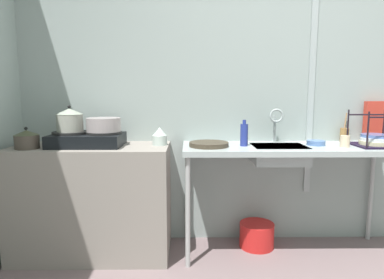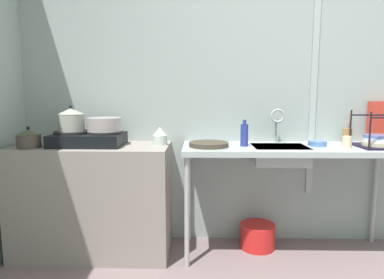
{
  "view_description": "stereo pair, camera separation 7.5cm",
  "coord_description": "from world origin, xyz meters",
  "px_view_note": "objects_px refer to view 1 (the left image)",
  "views": [
    {
      "loc": [
        -0.77,
        -1.06,
        1.24
      ],
      "look_at": [
        -0.75,
        1.39,
        0.9
      ],
      "focal_mm": 30.75,
      "sensor_mm": 36.0,
      "label": 1
    },
    {
      "loc": [
        -0.7,
        -1.06,
        1.24
      ],
      "look_at": [
        -0.75,
        1.39,
        0.9
      ],
      "focal_mm": 30.75,
      "sensor_mm": 36.0,
      "label": 2
    }
  ],
  "objects_px": {
    "percolator": "(160,136)",
    "pot_on_left_burner": "(70,120)",
    "frying_pan": "(209,144)",
    "bucket_on_floor": "(257,235)",
    "pot_beside_stove": "(27,139)",
    "stove": "(87,139)",
    "pot_on_right_burner": "(104,125)",
    "utensil_jar": "(344,135)",
    "bottle_by_sink": "(244,135)",
    "cup_by_rack": "(345,141)",
    "small_bowl_on_drainboard": "(316,143)",
    "faucet": "(276,119)",
    "cereal_box": "(376,122)",
    "sink_basin": "(279,154)",
    "dish_rack": "(375,140)"
  },
  "relations": [
    {
      "from": "pot_beside_stove",
      "to": "faucet",
      "type": "height_order",
      "value": "faucet"
    },
    {
      "from": "pot_on_left_burner",
      "to": "frying_pan",
      "type": "relative_size",
      "value": 0.67
    },
    {
      "from": "faucet",
      "to": "bottle_by_sink",
      "type": "height_order",
      "value": "faucet"
    },
    {
      "from": "sink_basin",
      "to": "percolator",
      "type": "bearing_deg",
      "value": 177.38
    },
    {
      "from": "stove",
      "to": "bottle_by_sink",
      "type": "xyz_separation_m",
      "value": [
        1.18,
        -0.01,
        0.03
      ]
    },
    {
      "from": "percolator",
      "to": "cereal_box",
      "type": "height_order",
      "value": "cereal_box"
    },
    {
      "from": "pot_beside_stove",
      "to": "bottle_by_sink",
      "type": "bearing_deg",
      "value": 3.98
    },
    {
      "from": "bucket_on_floor",
      "to": "sink_basin",
      "type": "bearing_deg",
      "value": -34.35
    },
    {
      "from": "frying_pan",
      "to": "utensil_jar",
      "type": "height_order",
      "value": "utensil_jar"
    },
    {
      "from": "pot_beside_stove",
      "to": "cup_by_rack",
      "type": "distance_m",
      "value": 2.31
    },
    {
      "from": "frying_pan",
      "to": "cup_by_rack",
      "type": "distance_m",
      "value": 1.0
    },
    {
      "from": "sink_basin",
      "to": "dish_rack",
      "type": "distance_m",
      "value": 0.72
    },
    {
      "from": "pot_on_right_burner",
      "to": "small_bowl_on_drainboard",
      "type": "relative_size",
      "value": 1.83
    },
    {
      "from": "bucket_on_floor",
      "to": "bottle_by_sink",
      "type": "bearing_deg",
      "value": -145.33
    },
    {
      "from": "cup_by_rack",
      "to": "pot_on_left_burner",
      "type": "bearing_deg",
      "value": 178.06
    },
    {
      "from": "faucet",
      "to": "bottle_by_sink",
      "type": "bearing_deg",
      "value": -150.32
    },
    {
      "from": "faucet",
      "to": "cereal_box",
      "type": "height_order",
      "value": "cereal_box"
    },
    {
      "from": "percolator",
      "to": "utensil_jar",
      "type": "bearing_deg",
      "value": 6.42
    },
    {
      "from": "pot_on_left_burner",
      "to": "pot_beside_stove",
      "type": "xyz_separation_m",
      "value": [
        -0.27,
        -0.12,
        -0.13
      ]
    },
    {
      "from": "cup_by_rack",
      "to": "small_bowl_on_drainboard",
      "type": "distance_m",
      "value": 0.2
    },
    {
      "from": "stove",
      "to": "frying_pan",
      "type": "xyz_separation_m",
      "value": [
        0.91,
        -0.03,
        -0.04
      ]
    },
    {
      "from": "sink_basin",
      "to": "stove",
      "type": "bearing_deg",
      "value": 179.9
    },
    {
      "from": "pot_on_right_burner",
      "to": "cup_by_rack",
      "type": "bearing_deg",
      "value": -2.21
    },
    {
      "from": "frying_pan",
      "to": "small_bowl_on_drainboard",
      "type": "relative_size",
      "value": 2.15
    },
    {
      "from": "pot_on_left_burner",
      "to": "cereal_box",
      "type": "relative_size",
      "value": 0.6
    },
    {
      "from": "pot_on_left_burner",
      "to": "pot_on_right_burner",
      "type": "bearing_deg",
      "value": 0.0
    },
    {
      "from": "cup_by_rack",
      "to": "utensil_jar",
      "type": "xyz_separation_m",
      "value": [
        0.13,
        0.28,
        0.02
      ]
    },
    {
      "from": "dish_rack",
      "to": "small_bowl_on_drainboard",
      "type": "distance_m",
      "value": 0.43
    },
    {
      "from": "sink_basin",
      "to": "utensil_jar",
      "type": "xyz_separation_m",
      "value": [
        0.59,
        0.21,
        0.12
      ]
    },
    {
      "from": "faucet",
      "to": "pot_beside_stove",
      "type": "bearing_deg",
      "value": -171.76
    },
    {
      "from": "frying_pan",
      "to": "bucket_on_floor",
      "type": "xyz_separation_m",
      "value": [
        0.4,
        0.12,
        -0.77
      ]
    },
    {
      "from": "pot_on_right_burner",
      "to": "cereal_box",
      "type": "distance_m",
      "value": 2.17
    },
    {
      "from": "cereal_box",
      "to": "utensil_jar",
      "type": "bearing_deg",
      "value": 178.83
    },
    {
      "from": "pot_on_left_burner",
      "to": "bottle_by_sink",
      "type": "xyz_separation_m",
      "value": [
        1.3,
        -0.01,
        -0.11
      ]
    },
    {
      "from": "pot_beside_stove",
      "to": "dish_rack",
      "type": "distance_m",
      "value": 2.56
    },
    {
      "from": "pot_beside_stove",
      "to": "bottle_by_sink",
      "type": "xyz_separation_m",
      "value": [
        1.57,
        0.11,
        0.02
      ]
    },
    {
      "from": "percolator",
      "to": "pot_on_left_burner",
      "type": "bearing_deg",
      "value": -176.64
    },
    {
      "from": "pot_on_left_burner",
      "to": "cup_by_rack",
      "type": "height_order",
      "value": "pot_on_left_burner"
    },
    {
      "from": "stove",
      "to": "pot_on_left_burner",
      "type": "distance_m",
      "value": 0.19
    },
    {
      "from": "cereal_box",
      "to": "faucet",
      "type": "bearing_deg",
      "value": -178.43
    },
    {
      "from": "bottle_by_sink",
      "to": "faucet",
      "type": "bearing_deg",
      "value": 29.68
    },
    {
      "from": "pot_on_left_burner",
      "to": "dish_rack",
      "type": "xyz_separation_m",
      "value": [
        2.28,
        -0.03,
        -0.15
      ]
    },
    {
      "from": "stove",
      "to": "dish_rack",
      "type": "distance_m",
      "value": 2.16
    },
    {
      "from": "stove",
      "to": "pot_on_right_burner",
      "type": "distance_m",
      "value": 0.17
    },
    {
      "from": "pot_beside_stove",
      "to": "utensil_jar",
      "type": "bearing_deg",
      "value": 7.6
    },
    {
      "from": "faucet",
      "to": "cereal_box",
      "type": "relative_size",
      "value": 0.83
    },
    {
      "from": "pot_beside_stove",
      "to": "percolator",
      "type": "distance_m",
      "value": 0.95
    },
    {
      "from": "frying_pan",
      "to": "bottle_by_sink",
      "type": "distance_m",
      "value": 0.28
    },
    {
      "from": "faucet",
      "to": "sink_basin",
      "type": "bearing_deg",
      "value": -93.76
    },
    {
      "from": "frying_pan",
      "to": "utensil_jar",
      "type": "bearing_deg",
      "value": 11.84
    }
  ]
}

